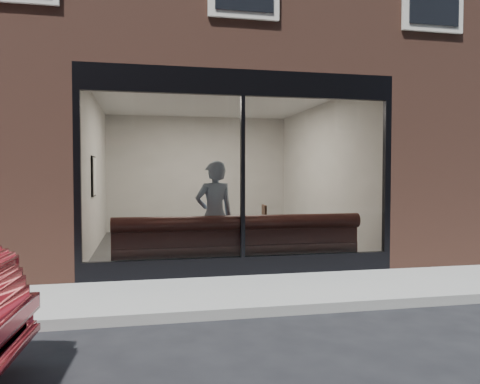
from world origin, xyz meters
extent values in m
plane|color=black|center=(0.00, 0.00, 0.00)|extent=(120.00, 120.00, 0.00)
cube|color=gray|center=(0.00, 1.00, 0.01)|extent=(40.00, 2.00, 0.01)
cube|color=gray|center=(0.00, -0.05, 0.06)|extent=(40.00, 0.10, 0.12)
cube|color=brown|center=(-3.75, 8.00, 1.60)|extent=(2.50, 12.00, 3.20)
cube|color=brown|center=(3.75, 8.00, 1.60)|extent=(2.50, 12.00, 3.20)
cube|color=brown|center=(0.00, 11.00, 1.60)|extent=(5.00, 6.00, 3.20)
plane|color=#2D2D30|center=(0.00, 5.00, 0.02)|extent=(6.00, 6.00, 0.00)
plane|color=white|center=(0.00, 5.00, 3.19)|extent=(6.00, 6.00, 0.00)
plane|color=beige|center=(0.00, 7.99, 1.60)|extent=(5.00, 0.00, 5.00)
plane|color=beige|center=(-2.49, 5.00, 1.60)|extent=(0.00, 6.00, 6.00)
plane|color=beige|center=(2.49, 5.00, 1.60)|extent=(0.00, 6.00, 6.00)
cube|color=black|center=(0.00, 2.05, 0.15)|extent=(5.00, 0.10, 0.30)
cube|color=black|center=(0.00, 2.05, 3.00)|extent=(5.00, 0.10, 0.40)
cube|color=black|center=(0.00, 2.05, 1.55)|extent=(0.06, 0.10, 2.50)
plane|color=white|center=(0.00, 2.02, 1.55)|extent=(4.80, 0.00, 4.80)
cube|color=#391814|center=(0.00, 2.45, 0.23)|extent=(4.00, 0.55, 0.45)
imported|color=#89A0BA|center=(-0.36, 2.62, 0.90)|extent=(0.73, 0.56, 1.81)
cube|color=black|center=(-1.07, 3.54, 0.74)|extent=(0.62, 0.62, 0.04)
cube|color=black|center=(0.92, 3.12, 0.74)|extent=(0.70, 0.70, 0.04)
cube|color=black|center=(0.77, 4.38, 0.24)|extent=(0.49, 0.49, 0.04)
cube|color=white|center=(-2.45, 4.52, 1.55)|extent=(0.02, 0.55, 0.73)
camera|label=1|loc=(-1.53, -5.06, 1.59)|focal=35.00mm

